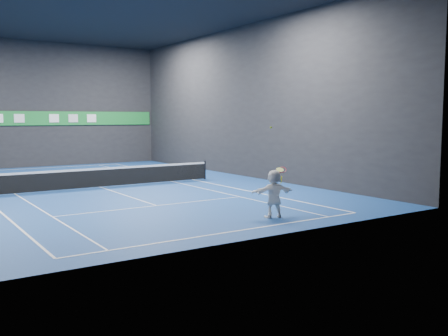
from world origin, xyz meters
TOP-DOWN VIEW (x-y plane):
  - ground at (0.00, 0.00)m, footprint 26.00×26.00m
  - ceiling at (0.00, 0.00)m, footprint 26.00×26.00m
  - wall_back at (0.00, 13.00)m, footprint 18.00×0.10m
  - wall_front at (0.00, -13.00)m, footprint 18.00×0.10m
  - wall_right at (9.00, 0.00)m, footprint 0.10×26.00m
  - baseline_near at (0.00, -11.89)m, footprint 10.98×0.08m
  - baseline_far at (0.00, 11.89)m, footprint 10.98×0.08m
  - sideline_doubles_right at (5.49, 0.00)m, footprint 0.08×23.78m
  - sideline_singles_left at (-4.11, 0.00)m, footprint 0.06×23.78m
  - sideline_singles_right at (4.11, 0.00)m, footprint 0.06×23.78m
  - service_line_near at (0.00, -6.40)m, footprint 8.23×0.06m
  - service_line_far at (0.00, 6.40)m, footprint 8.23×0.06m
  - center_service_line at (0.00, 0.00)m, footprint 0.06×12.80m
  - player at (2.41, -10.86)m, footprint 1.66×0.86m
  - tennis_ball at (2.35, -10.73)m, footprint 0.07×0.07m
  - tennis_net at (0.00, 0.00)m, footprint 12.50×0.10m
  - sponsor_banner at (0.00, 12.93)m, footprint 17.64×0.11m
  - tennis_racket at (2.80, -10.81)m, footprint 0.48×0.34m

SIDE VIEW (x-z plane):
  - ground at x=0.00m, z-range 0.00..0.00m
  - baseline_near at x=0.00m, z-range 0.00..0.01m
  - baseline_far at x=0.00m, z-range 0.00..0.01m
  - sideline_doubles_right at x=5.49m, z-range 0.00..0.01m
  - sideline_singles_left at x=-4.11m, z-range 0.00..0.01m
  - sideline_singles_right at x=4.11m, z-range 0.00..0.01m
  - service_line_near at x=0.00m, z-range 0.00..0.01m
  - service_line_far at x=0.00m, z-range 0.00..0.01m
  - center_service_line at x=0.00m, z-range 0.00..0.01m
  - tennis_net at x=0.00m, z-range 0.00..1.07m
  - player at x=2.41m, z-range 0.00..1.71m
  - tennis_racket at x=2.80m, z-range 1.32..1.94m
  - tennis_ball at x=2.35m, z-range 3.15..3.22m
  - sponsor_banner at x=0.00m, z-range 3.00..4.00m
  - wall_back at x=0.00m, z-range 0.00..9.00m
  - wall_front at x=0.00m, z-range 0.00..9.00m
  - wall_right at x=9.00m, z-range 0.00..9.00m
  - ceiling at x=0.00m, z-range 9.00..9.00m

